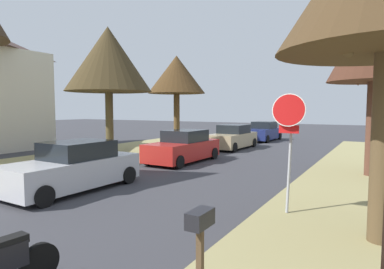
# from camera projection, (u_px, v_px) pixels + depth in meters

# --- Properties ---
(stop_sign_far) EXTENTS (0.81, 0.45, 2.96)m
(stop_sign_far) POSITION_uv_depth(u_px,v_px,m) (289.00, 127.00, 7.97)
(stop_sign_far) COLOR #9EA0A5
(stop_sign_far) RESTS_ON grass_verge_right
(street_tree_right_mid_b) EXTENTS (3.41, 3.41, 6.98)m
(street_tree_right_mid_b) POSITION_uv_depth(u_px,v_px,m) (376.00, 38.00, 12.30)
(street_tree_right_mid_b) COLOR brown
(street_tree_right_mid_b) RESTS_ON grass_verge_right
(street_tree_left_mid_b) EXTENTS (4.54, 4.54, 6.90)m
(street_tree_left_mid_b) POSITION_uv_depth(u_px,v_px,m) (108.00, 60.00, 17.26)
(street_tree_left_mid_b) COLOR #4E4328
(street_tree_left_mid_b) RESTS_ON grass_verge_left
(street_tree_left_far) EXTENTS (4.01, 4.01, 6.28)m
(street_tree_left_far) POSITION_uv_depth(u_px,v_px,m) (177.00, 75.00, 22.84)
(street_tree_left_far) COLOR brown
(street_tree_left_far) RESTS_ON grass_verge_left
(parked_sedan_silver) EXTENTS (2.00, 4.43, 1.57)m
(parked_sedan_silver) POSITION_uv_depth(u_px,v_px,m) (74.00, 168.00, 10.58)
(parked_sedan_silver) COLOR #BCBCC1
(parked_sedan_silver) RESTS_ON ground
(parked_sedan_red) EXTENTS (2.00, 4.43, 1.57)m
(parked_sedan_red) POSITION_uv_depth(u_px,v_px,m) (183.00, 147.00, 16.17)
(parked_sedan_red) COLOR red
(parked_sedan_red) RESTS_ON ground
(parked_sedan_tan) EXTENTS (2.00, 4.43, 1.57)m
(parked_sedan_tan) POSITION_uv_depth(u_px,v_px,m) (233.00, 138.00, 21.61)
(parked_sedan_tan) COLOR tan
(parked_sedan_tan) RESTS_ON ground
(parked_sedan_navy) EXTENTS (2.00, 4.43, 1.57)m
(parked_sedan_navy) POSITION_uv_depth(u_px,v_px,m) (264.00, 132.00, 27.08)
(parked_sedan_navy) COLOR navy
(parked_sedan_navy) RESTS_ON ground
(curbside_mailbox) EXTENTS (0.22, 0.44, 1.27)m
(curbside_mailbox) POSITION_uv_depth(u_px,v_px,m) (200.00, 230.00, 4.24)
(curbside_mailbox) COLOR brown
(curbside_mailbox) RESTS_ON grass_verge_right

